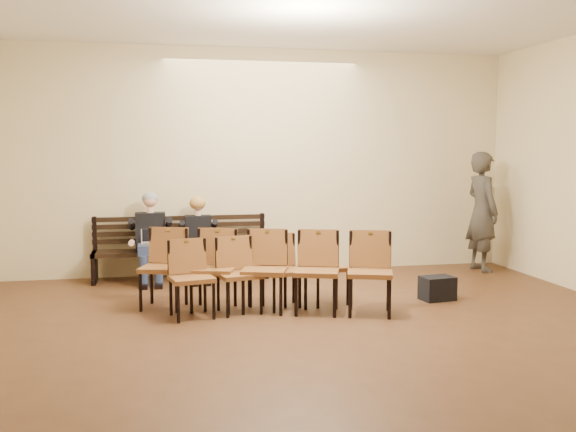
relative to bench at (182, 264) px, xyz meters
name	(u,v)px	position (x,y,z in m)	size (l,w,h in m)	color
ground	(360,383)	(1.29, -4.65, -0.23)	(10.00, 10.00, 0.00)	#55331D
room_walls	(337,85)	(1.29, -3.86, 2.31)	(8.02, 10.01, 3.51)	beige
bench	(182,264)	(0.00, 0.00, 0.00)	(2.60, 0.90, 0.45)	black
seated_man	(151,239)	(-0.44, -0.12, 0.42)	(0.54, 0.74, 1.29)	black
seated_woman	(199,243)	(0.25, -0.12, 0.34)	(0.48, 0.67, 1.12)	black
laptop	(152,246)	(-0.42, -0.30, 0.34)	(0.32, 0.25, 0.23)	silver
water_bottle	(211,244)	(0.42, -0.38, 0.35)	(0.08, 0.08, 0.25)	silver
bag	(437,288)	(3.19, -2.02, -0.07)	(0.42, 0.29, 0.31)	black
passerby	(482,203)	(4.75, -0.27, 0.87)	(0.80, 0.53, 2.19)	#3A362F
chair_row_front	(265,271)	(0.90, -2.14, 0.27)	(3.03, 0.54, 0.99)	brown
chair_row_back	(262,273)	(0.88, -2.09, 0.23)	(2.21, 0.50, 0.91)	brown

